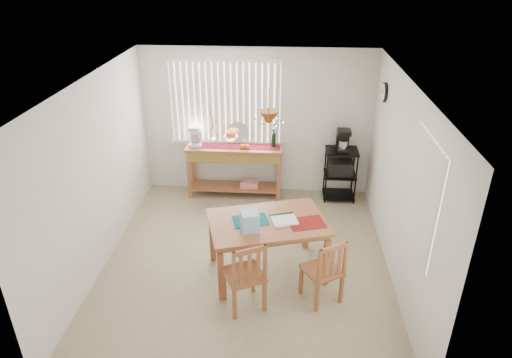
# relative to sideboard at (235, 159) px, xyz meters

# --- Properties ---
(ground) EXTENTS (4.00, 4.50, 0.01)m
(ground) POSITION_rel_sideboard_xyz_m (0.37, -1.99, -0.71)
(ground) COLOR tan
(room_shell) EXTENTS (4.20, 4.70, 2.70)m
(room_shell) POSITION_rel_sideboard_xyz_m (0.37, -1.98, 0.98)
(room_shell) COLOR silver
(room_shell) RESTS_ON ground
(sideboard) EXTENTS (1.68, 0.47, 0.94)m
(sideboard) POSITION_rel_sideboard_xyz_m (0.00, 0.00, 0.00)
(sideboard) COLOR #A05D36
(sideboard) RESTS_ON ground
(sideboard_items) EXTENTS (1.59, 0.40, 0.72)m
(sideboard_items) POSITION_rel_sideboard_xyz_m (-0.29, 0.02, 0.39)
(sideboard_items) COLOR maroon
(sideboard_items) RESTS_ON sideboard
(wire_cart) EXTENTS (0.55, 0.44, 0.93)m
(wire_cart) POSITION_rel_sideboard_xyz_m (1.85, -0.00, -0.15)
(wire_cart) COLOR black
(wire_cart) RESTS_ON ground
(cart_items) EXTENTS (0.22, 0.26, 0.38)m
(cart_items) POSITION_rel_sideboard_xyz_m (1.85, 0.01, 0.40)
(cart_items) COLOR black
(cart_items) RESTS_ON wire_cart
(dining_table) EXTENTS (1.73, 1.36, 0.81)m
(dining_table) POSITION_rel_sideboard_xyz_m (0.67, -2.19, 0.01)
(dining_table) COLOR #A05D36
(dining_table) RESTS_ON ground
(table_items) EXTENTS (1.27, 0.58, 0.26)m
(table_items) POSITION_rel_sideboard_xyz_m (0.57, -2.36, 0.20)
(table_items) COLOR #126268
(table_items) RESTS_ON dining_table
(chair_left) EXTENTS (0.61, 0.61, 0.98)m
(chair_left) POSITION_rel_sideboard_xyz_m (0.44, -2.92, -0.23)
(chair_left) COLOR #A05D36
(chair_left) RESTS_ON ground
(chair_right) EXTENTS (0.58, 0.58, 0.92)m
(chair_right) POSITION_rel_sideboard_xyz_m (1.41, -2.73, -0.26)
(chair_right) COLOR #A05D36
(chair_right) RESTS_ON ground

